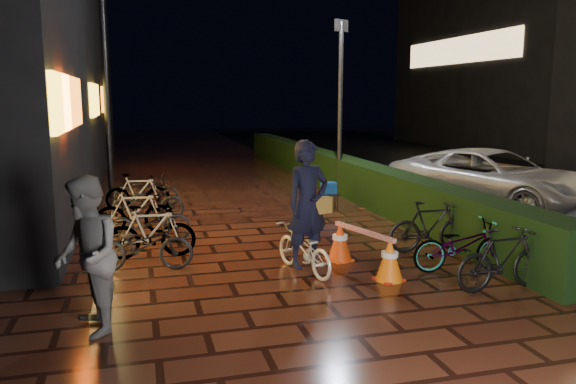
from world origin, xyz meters
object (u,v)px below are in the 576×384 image
object	(u,v)px
van	(492,179)
cart_assembly	(328,189)
bystander_person	(87,256)
cyclist	(306,225)
traffic_barrier	(363,250)

from	to	relation	value
van	cart_assembly	bearing A→B (deg)	142.10
bystander_person	cyclist	world-z (taller)	cyclist
cyclist	cart_assembly	xyz separation A→B (m)	(2.00, 4.74, -0.29)
van	cart_assembly	xyz separation A→B (m)	(-3.92, 0.91, -0.25)
van	bystander_person	bearing A→B (deg)	-174.11
cart_assembly	cyclist	bearing A→B (deg)	-112.90
cyclist	cart_assembly	bearing A→B (deg)	67.10
bystander_person	cart_assembly	distance (m)	8.01
traffic_barrier	cart_assembly	xyz separation A→B (m)	(1.07, 4.79, 0.15)
traffic_barrier	cyclist	bearing A→B (deg)	176.87
cyclist	traffic_barrier	size ratio (longest dim) A/B	1.28
bystander_person	van	size ratio (longest dim) A/B	0.36
van	traffic_barrier	world-z (taller)	van
traffic_barrier	cart_assembly	distance (m)	4.92
bystander_person	van	world-z (taller)	bystander_person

